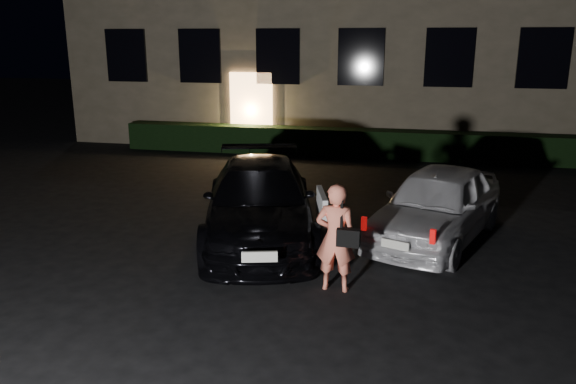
# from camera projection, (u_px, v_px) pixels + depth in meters

# --- Properties ---
(ground) EXTENTS (80.00, 80.00, 0.00)m
(ground) POSITION_uv_depth(u_px,v_px,m) (280.00, 311.00, 7.57)
(ground) COLOR black
(ground) RESTS_ON ground
(hedge) EXTENTS (15.00, 0.70, 0.85)m
(hedge) POSITION_uv_depth(u_px,v_px,m) (357.00, 143.00, 17.35)
(hedge) COLOR black
(hedge) RESTS_ON ground
(sedan) EXTENTS (3.10, 5.09, 1.38)m
(sedan) POSITION_uv_depth(u_px,v_px,m) (260.00, 201.00, 10.18)
(sedan) COLOR black
(sedan) RESTS_ON ground
(hatch) EXTENTS (2.85, 4.23, 1.34)m
(hatch) POSITION_uv_depth(u_px,v_px,m) (437.00, 204.00, 10.08)
(hatch) COLOR silver
(hatch) RESTS_ON ground
(man) EXTENTS (0.66, 0.41, 1.60)m
(man) POSITION_uv_depth(u_px,v_px,m) (336.00, 238.00, 8.01)
(man) COLOR #FD8063
(man) RESTS_ON ground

